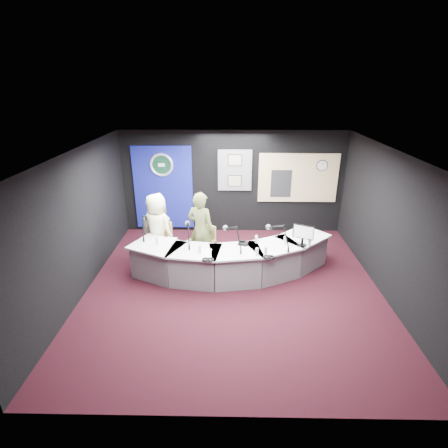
{
  "coord_description": "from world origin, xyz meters",
  "views": [
    {
      "loc": [
        -0.07,
        -6.18,
        4.01
      ],
      "look_at": [
        -0.2,
        0.8,
        1.1
      ],
      "focal_mm": 28.0,
      "sensor_mm": 36.0,
      "label": 1
    }
  ],
  "objects_px": {
    "armchair_left": "(159,242)",
    "person_man": "(157,229)",
    "person_woman": "(201,230)",
    "armchair_right": "(201,247)",
    "broadcast_desk": "(231,259)"
  },
  "relations": [
    {
      "from": "broadcast_desk",
      "to": "armchair_left",
      "type": "distance_m",
      "value": 1.78
    },
    {
      "from": "person_man",
      "to": "person_woman",
      "type": "distance_m",
      "value": 1.04
    },
    {
      "from": "person_woman",
      "to": "person_man",
      "type": "bearing_deg",
      "value": 13.28
    },
    {
      "from": "broadcast_desk",
      "to": "armchair_left",
      "type": "bearing_deg",
      "value": 160.9
    },
    {
      "from": "person_woman",
      "to": "broadcast_desk",
      "type": "bearing_deg",
      "value": 174.65
    },
    {
      "from": "person_man",
      "to": "person_woman",
      "type": "relative_size",
      "value": 0.94
    },
    {
      "from": "broadcast_desk",
      "to": "person_woman",
      "type": "xyz_separation_m",
      "value": [
        -0.67,
        0.38,
        0.51
      ]
    },
    {
      "from": "broadcast_desk",
      "to": "person_man",
      "type": "height_order",
      "value": "person_man"
    },
    {
      "from": "broadcast_desk",
      "to": "armchair_left",
      "type": "relative_size",
      "value": 4.61
    },
    {
      "from": "person_woman",
      "to": "armchair_right",
      "type": "bearing_deg",
      "value": -0.0
    },
    {
      "from": "armchair_left",
      "to": "person_man",
      "type": "relative_size",
      "value": 0.58
    },
    {
      "from": "person_man",
      "to": "broadcast_desk",
      "type": "bearing_deg",
      "value": -168.53
    },
    {
      "from": "armchair_right",
      "to": "person_woman",
      "type": "relative_size",
      "value": 0.54
    },
    {
      "from": "broadcast_desk",
      "to": "armchair_right",
      "type": "bearing_deg",
      "value": 150.2
    },
    {
      "from": "armchair_left",
      "to": "armchair_right",
      "type": "relative_size",
      "value": 1.02
    }
  ]
}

